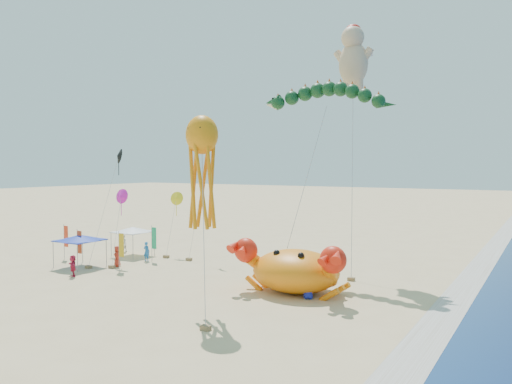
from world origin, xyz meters
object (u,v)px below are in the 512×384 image
dragon_kite (325,100)px  canopy_white (133,230)px  canopy_blue (80,238)px  crab_inflatable (295,269)px  octopus_kite (202,163)px  cherub_kite (353,56)px

dragon_kite → canopy_white: dragon_kite is taller
canopy_blue → canopy_white: 6.17m
dragon_kite → canopy_white: size_ratio=4.42×
dragon_kite → canopy_blue: size_ratio=4.17×
crab_inflatable → canopy_blue: size_ratio=2.29×
crab_inflatable → canopy_blue: (-19.25, -1.61, 0.87)m
octopus_kite → cherub_kite: bearing=79.6°
cherub_kite → canopy_white: (-19.38, -6.02, -15.15)m
crab_inflatable → dragon_kite: (-0.95, 7.07, 12.05)m
canopy_white → octopus_kite: bearing=-33.3°
octopus_kite → canopy_blue: octopus_kite is taller
dragon_kite → canopy_white: bearing=-172.2°
dragon_kite → canopy_blue: bearing=-154.6°
dragon_kite → crab_inflatable: bearing=-82.4°
cherub_kite → octopus_kite: bearing=-100.4°
canopy_blue → cherub_kite: bearing=32.3°
octopus_kite → canopy_white: size_ratio=3.42×
canopy_white → crab_inflatable: bearing=-13.3°
crab_inflatable → dragon_kite: 14.00m
cherub_kite → canopy_white: 25.32m
dragon_kite → octopus_kite: bearing=-98.9°
dragon_kite → octopus_kite: size_ratio=1.29×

